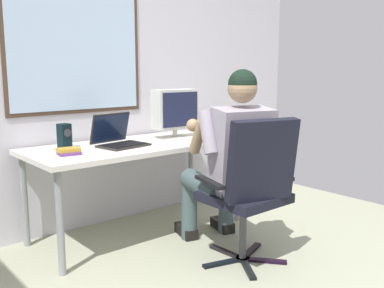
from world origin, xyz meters
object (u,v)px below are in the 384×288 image
object	(u,v)px
crt_monitor	(175,111)
person_seated	(231,160)
book_stack	(69,151)
laptop	(117,137)
office_chair	(252,184)
desk_speaker	(64,136)
desk	(139,151)
wine_glass	(219,125)

from	to	relation	value
crt_monitor	person_seated	bearing A→B (deg)	-96.62
person_seated	book_stack	xyz separation A→B (m)	(-0.88, 0.65, 0.07)
crt_monitor	laptop	distance (m)	0.55
office_chair	book_stack	distance (m)	1.23
office_chair	crt_monitor	xyz separation A→B (m)	(0.15, 0.98, 0.39)
crt_monitor	book_stack	xyz separation A→B (m)	(-0.96, -0.07, -0.21)
person_seated	book_stack	world-z (taller)	person_seated
laptop	desk_speaker	distance (m)	0.38
office_chair	desk	bearing A→B (deg)	101.73
desk	laptop	bearing A→B (deg)	173.42
office_chair	laptop	size ratio (longest dim) A/B	2.58
desk	desk_speaker	distance (m)	0.57
person_seated	crt_monitor	bearing A→B (deg)	83.38
laptop	person_seated	bearing A→B (deg)	-59.55
desk	wine_glass	xyz separation A→B (m)	(0.67, -0.20, 0.16)
desk_speaker	desk	bearing A→B (deg)	-16.57
crt_monitor	laptop	size ratio (longest dim) A/B	1.06
crt_monitor	wine_glass	distance (m)	0.39
person_seated	wine_glass	size ratio (longest dim) A/B	8.72
crt_monitor	laptop	bearing A→B (deg)	176.74
person_seated	office_chair	bearing A→B (deg)	-104.01
book_stack	laptop	bearing A→B (deg)	13.08
office_chair	laptop	xyz separation A→B (m)	(-0.38, 1.01, 0.22)
desk	desk_speaker	world-z (taller)	desk_speaker
wine_glass	laptop	bearing A→B (deg)	165.58
laptop	desk_speaker	size ratio (longest dim) A/B	2.12
crt_monitor	desk_speaker	size ratio (longest dim) A/B	2.24
office_chair	desk_speaker	size ratio (longest dim) A/B	5.48
desk_speaker	book_stack	size ratio (longest dim) A/B	1.12
crt_monitor	wine_glass	world-z (taller)	crt_monitor
desk_speaker	office_chair	bearing A→B (deg)	-57.47
desk	book_stack	distance (m)	0.62
office_chair	desk_speaker	distance (m)	1.38
laptop	crt_monitor	bearing A→B (deg)	-3.26
office_chair	wine_glass	bearing A→B (deg)	59.53
office_chair	desk_speaker	world-z (taller)	office_chair
person_seated	wine_glass	xyz separation A→B (m)	(0.40, 0.53, 0.15)
person_seated	book_stack	bearing A→B (deg)	143.49
laptop	wine_glass	bearing A→B (deg)	-14.42
desk	laptop	world-z (taller)	laptop
office_chair	crt_monitor	bearing A→B (deg)	81.39
laptop	wine_glass	distance (m)	0.87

